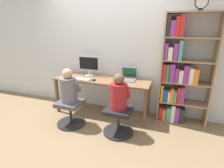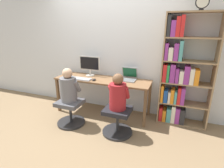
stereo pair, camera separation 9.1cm
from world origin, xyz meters
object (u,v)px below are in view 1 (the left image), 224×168
Objects in this scene: office_chair_left at (71,112)px; bookshelf at (179,75)px; office_chair_right at (118,120)px; desktop_monitor at (89,65)px; person_at_monitor at (69,88)px; laptop at (128,77)px; desk_clock at (202,3)px; keyboard at (81,79)px; person_at_laptop at (119,94)px.

office_chair_left is 0.26× the size of bookshelf.
office_chair_left is at bearing -178.78° from office_chair_right.
office_chair_left is at bearing -93.20° from desktop_monitor.
desktop_monitor reaches higher than office_chair_left.
office_chair_left is at bearing -90.00° from person_at_monitor.
person_at_monitor is (0.00, 0.00, 0.48)m from office_chair_left.
laptop is 1.15m from person_at_monitor.
person_at_monitor is 0.31× the size of bookshelf.
laptop is 0.90m from office_chair_right.
person_at_monitor is (-0.89, -0.73, -0.08)m from laptop.
desktop_monitor is at bearing 179.06° from laptop.
laptop is 1.71m from desk_clock.
keyboard reaches higher than office_chair_left.
person_at_monitor is at bearing -92.08° from keyboard.
office_chair_right is 1.34m from bookshelf.
desktop_monitor is 2.26m from desk_clock.
person_at_monitor reaches higher than keyboard.
desk_clock is (0.18, -0.07, 1.17)m from bookshelf.
desktop_monitor is 1.47× the size of laptop.
person_at_monitor is 0.92m from person_at_laptop.
person_at_laptop is at bearing 1.48° from office_chair_left.
office_chair_right is at bearing 1.22° from office_chair_left.
desktop_monitor is at bearing 140.57° from person_at_laptop.
person_at_laptop is at bearing 1.21° from person_at_monitor.
bookshelf is at bearing 158.95° from desk_clock.
desk_clock is (1.11, -0.06, 1.29)m from laptop.
office_chair_right is 0.26× the size of bookshelf.
desktop_monitor is 0.78m from person_at_monitor.
office_chair_left is 1.00× the size of office_chair_right.
laptop reaches higher than keyboard.
bookshelf is at bearing 38.33° from person_at_laptop.
bookshelf is at bearing 38.50° from office_chair_right.
desk_clock is at bearing 30.83° from person_at_laptop.
person_at_laptop is (0.03, -0.71, -0.08)m from laptop.
desktop_monitor reaches higher than laptop.
keyboard reaches higher than office_chair_right.
laptop is 0.16× the size of bookshelf.
office_chair_left is (-0.04, -0.74, -0.73)m from desktop_monitor.
bookshelf is 1.19m from desk_clock.
bookshelf reaches higher than office_chair_left.
desktop_monitor is at bearing 177.91° from desk_clock.
desk_clock is at bearing -2.97° from laptop.
person_at_laptop reaches higher than laptop.
person_at_laptop is at bearing -141.67° from bookshelf.
person_at_monitor reaches higher than office_chair_left.
laptop is 1.47× the size of desk_clock.
person_at_monitor is (-0.02, -0.42, -0.04)m from keyboard.
keyboard is at bearing 87.92° from person_at_monitor.
office_chair_right is 0.87× the size of person_at_laptop.
office_chair_right is at bearing -141.50° from bookshelf.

